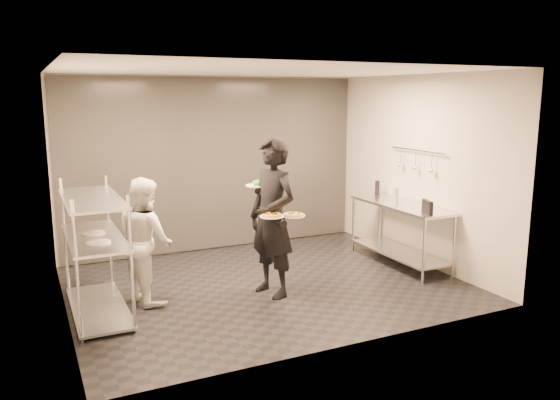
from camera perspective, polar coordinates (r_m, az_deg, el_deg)
name	(u,v)px	position (r m, az deg, el deg)	size (l,w,h in m)	color
room_shell	(234,170)	(8.13, -4.85, 3.11)	(5.00, 4.00, 2.80)	black
pass_rack	(95,248)	(6.63, -18.74, -4.81)	(0.60, 1.60, 1.50)	silver
prep_counter	(400,223)	(8.31, 12.43, -2.38)	(0.60, 1.80, 0.92)	silver
utensil_rail	(416,161)	(8.31, 14.05, 4.00)	(0.07, 1.20, 0.31)	silver
waiter	(272,218)	(6.79, -0.79, -1.86)	(0.73, 0.48, 2.00)	black
chef	(146,240)	(6.84, -13.88, -4.07)	(0.75, 0.58, 1.54)	silver
pizza_plate_near	(272,216)	(6.55, -0.85, -1.63)	(0.29, 0.29, 0.05)	white
pizza_plate_far	(293,215)	(6.65, 1.40, -1.58)	(0.29, 0.29, 0.05)	white
salad_plate	(257,184)	(6.96, -2.37, 1.68)	(0.30, 0.30, 0.07)	white
pos_monitor	(427,207)	(7.61, 15.14, -0.72)	(0.05, 0.26, 0.19)	black
bottle_green	(396,196)	(8.16, 12.01, 0.41)	(0.07, 0.07, 0.25)	gray
bottle_clear	(379,188)	(8.97, 10.31, 1.22)	(0.06, 0.06, 0.19)	gray
bottle_dark	(377,188)	(8.86, 10.11, 1.25)	(0.07, 0.07, 0.24)	black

